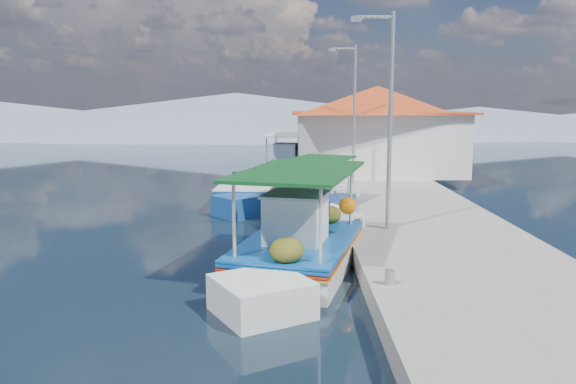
{
  "coord_description": "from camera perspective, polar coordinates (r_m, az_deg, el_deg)",
  "views": [
    {
      "loc": [
        1.85,
        -13.64,
        4.08
      ],
      "look_at": [
        1.75,
        3.57,
        1.3
      ],
      "focal_mm": 34.83,
      "sensor_mm": 36.0,
      "label": 1
    }
  ],
  "objects": [
    {
      "name": "harbor_building",
      "position": [
        28.99,
        9.03,
        6.48
      ],
      "size": [
        10.49,
        10.49,
        4.4
      ],
      "color": "silver",
      "rests_on": "quay"
    },
    {
      "name": "caique_far",
      "position": [
        30.96,
        -0.16,
        2.5
      ],
      "size": [
        2.73,
        7.38,
        2.6
      ],
      "rotation": [
        0.0,
        0.0,
        0.12
      ],
      "color": "white",
      "rests_on": "ground"
    },
    {
      "name": "quay",
      "position": [
        20.41,
        11.79,
        -1.84
      ],
      "size": [
        5.0,
        44.0,
        0.5
      ],
      "primitive_type": "cube",
      "color": "gray",
      "rests_on": "ground"
    },
    {
      "name": "main_caique",
      "position": [
        13.76,
        1.07,
        -5.77
      ],
      "size": [
        3.84,
        8.1,
        2.76
      ],
      "rotation": [
        0.0,
        0.0,
        0.26
      ],
      "color": "white",
      "rests_on": "ground"
    },
    {
      "name": "ground",
      "position": [
        14.35,
        -7.14,
        -7.41
      ],
      "size": [
        160.0,
        160.0,
        0.0
      ],
      "primitive_type": "plane",
      "color": "black",
      "rests_on": "ground"
    },
    {
      "name": "lamp_post_far",
      "position": [
        24.78,
        6.58,
        8.59
      ],
      "size": [
        1.21,
        0.14,
        6.0
      ],
      "color": "#A5A8AD",
      "rests_on": "quay"
    },
    {
      "name": "caique_blue_hull",
      "position": [
        22.73,
        -4.12,
        -0.31
      ],
      "size": [
        2.36,
        7.15,
        1.27
      ],
      "rotation": [
        0.0,
        0.0,
        0.06
      ],
      "color": "navy",
      "rests_on": "ground"
    },
    {
      "name": "caique_green_canopy",
      "position": [
        19.87,
        2.78,
        -1.65
      ],
      "size": [
        3.47,
        5.76,
        2.35
      ],
      "rotation": [
        0.0,
        0.0,
        0.41
      ],
      "color": "white",
      "rests_on": "ground"
    },
    {
      "name": "bollards",
      "position": [
        19.29,
        6.14,
        -1.12
      ],
      "size": [
        0.2,
        17.2,
        0.3
      ],
      "color": "#A5A8AD",
      "rests_on": "quay"
    },
    {
      "name": "lamp_post_near",
      "position": [
        15.86,
        10.1,
        8.21
      ],
      "size": [
        1.21,
        0.14,
        6.0
      ],
      "color": "#A5A8AD",
      "rests_on": "quay"
    },
    {
      "name": "mountain_ridge",
      "position": [
        69.82,
        4.24,
        7.47
      ],
      "size": [
        171.4,
        96.0,
        5.5
      ],
      "color": "gray",
      "rests_on": "ground"
    }
  ]
}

